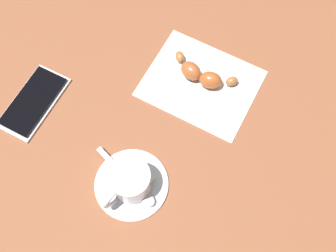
{
  "coord_description": "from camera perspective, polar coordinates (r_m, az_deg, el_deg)",
  "views": [
    {
      "loc": [
        0.2,
        0.17,
        0.65
      ],
      "look_at": [
        -0.01,
        0.01,
        0.02
      ],
      "focal_mm": 43.55,
      "sensor_mm": 36.0,
      "label": 1
    }
  ],
  "objects": [
    {
      "name": "sugar_packet",
      "position": [
        0.67,
        -4.37,
        -6.31
      ],
      "size": [
        0.02,
        0.06,
        0.01
      ],
      "primitive_type": "cube",
      "rotation": [
        0.0,
        0.0,
        4.7
      ],
      "color": "white",
      "rests_on": "saucer"
    },
    {
      "name": "espresso_cup",
      "position": [
        0.64,
        -5.39,
        -7.66
      ],
      "size": [
        0.09,
        0.06,
        0.05
      ],
      "color": "silver",
      "rests_on": "saucer"
    },
    {
      "name": "napkin",
      "position": [
        0.74,
        4.61,
        6.01
      ],
      "size": [
        0.19,
        0.22,
        0.0
      ],
      "primitive_type": "cube",
      "rotation": [
        0.0,
        0.0,
        0.19
      ],
      "color": "white",
      "rests_on": "ground"
    },
    {
      "name": "cell_phone",
      "position": [
        0.76,
        -18.31,
        3.24
      ],
      "size": [
        0.15,
        0.1,
        0.01
      ],
      "color": "#B6B6BE",
      "rests_on": "ground"
    },
    {
      "name": "croissant",
      "position": [
        0.73,
        4.69,
        7.21
      ],
      "size": [
        0.06,
        0.13,
        0.03
      ],
      "color": "#9D6535",
      "rests_on": "napkin"
    },
    {
      "name": "saucer",
      "position": [
        0.67,
        -5.14,
        -8.11
      ],
      "size": [
        0.12,
        0.12,
        0.01
      ],
      "primitive_type": "cylinder",
      "color": "silver",
      "rests_on": "ground"
    },
    {
      "name": "ground_plane",
      "position": [
        0.7,
        -0.95,
        -1.11
      ],
      "size": [
        1.8,
        1.8,
        0.0
      ],
      "primitive_type": "plane",
      "color": "brown"
    },
    {
      "name": "teaspoon",
      "position": [
        0.66,
        -4.73,
        -8.31
      ],
      "size": [
        0.03,
        0.13,
        0.01
      ],
      "color": "silver",
      "rests_on": "saucer"
    }
  ]
}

